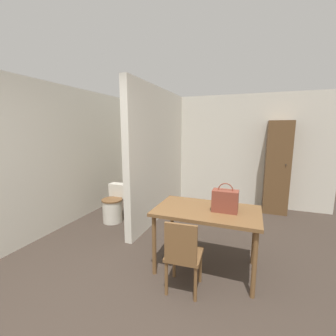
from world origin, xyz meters
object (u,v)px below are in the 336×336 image
Objects in this scene: dining_table at (207,216)px; wooden_cabinet at (277,168)px; handbag at (225,201)px; wooden_chair at (183,254)px; toilet at (114,206)px.

wooden_cabinet reaches higher than dining_table.
dining_table is 2.70m from wooden_cabinet.
handbag is at bearing -107.09° from wooden_cabinet.
wooden_chair is at bearing -110.59° from wooden_cabinet.
toilet is (-1.95, 0.90, -0.40)m from dining_table.
wooden_cabinet is (1.13, 3.00, 0.51)m from wooden_chair.
wooden_cabinet is at bearing 28.76° from toilet.
wooden_cabinet is (2.92, 1.61, 0.66)m from toilet.
toilet is (-1.80, 1.39, -0.15)m from wooden_chair.
toilet is at bearing 157.42° from handbag.
wooden_chair is 2.40× the size of handbag.
wooden_chair is at bearing -37.78° from toilet.
wooden_chair is at bearing -125.75° from handbag.
handbag is 2.62m from wooden_cabinet.
wooden_cabinet is (0.98, 2.50, 0.25)m from dining_table.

